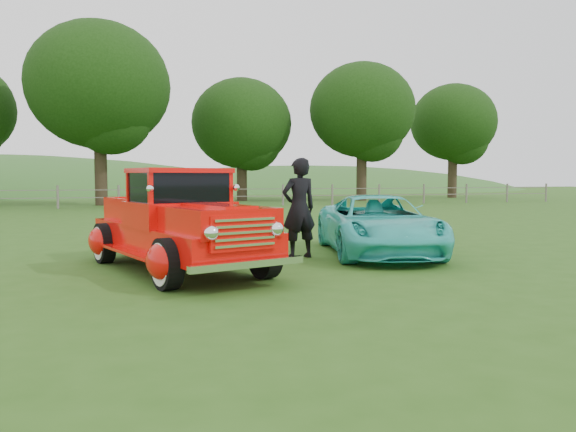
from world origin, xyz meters
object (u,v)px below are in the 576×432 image
object	(u,v)px
tree_far_east	(453,123)
red_pickup	(178,225)
tree_near_west	(99,86)
teal_sedan	(378,225)
tree_near_east	(242,124)
man	(299,208)
tree_mid_east	(362,110)

from	to	relation	value
tree_far_east	red_pickup	distance (m)	37.80
tree_near_west	tree_far_east	bearing A→B (deg)	10.89
tree_near_west	teal_sedan	size ratio (longest dim) A/B	2.32
tree_near_west	tree_near_east	distance (m)	9.97
tree_far_east	man	distance (m)	35.56
tree_near_west	teal_sedan	xyz separation A→B (m)	(6.55, -23.12, -6.17)
tree_near_west	red_pickup	bearing A→B (deg)	-84.46
tree_near_west	red_pickup	xyz separation A→B (m)	(2.33, -24.03, -6.00)
tree_near_west	tree_mid_east	bearing A→B (deg)	6.71
tree_near_west	red_pickup	world-z (taller)	tree_near_west
tree_near_west	man	size ratio (longest dim) A/B	5.17
teal_sedan	tree_far_east	bearing A→B (deg)	66.93
tree_mid_east	teal_sedan	bearing A→B (deg)	-112.59
tree_near_west	teal_sedan	bearing A→B (deg)	-74.17
tree_mid_east	red_pickup	world-z (taller)	tree_mid_east
tree_near_east	teal_sedan	distance (m)	27.62
tree_near_west	tree_mid_east	xyz separation A→B (m)	(17.00, 2.00, -0.62)
tree_far_east	teal_sedan	size ratio (longest dim) A/B	1.97
tree_mid_east	man	distance (m)	28.41
tree_mid_east	red_pickup	size ratio (longest dim) A/B	1.79
man	tree_near_east	bearing A→B (deg)	-109.09
tree_near_east	teal_sedan	size ratio (longest dim) A/B	1.86
tree_mid_east	man	xyz separation A→B (m)	(-12.20, -25.13, -5.17)
teal_sedan	man	world-z (taller)	man
tree_near_east	tree_mid_east	distance (m)	8.30
tree_far_east	tree_mid_east	bearing A→B (deg)	-161.57
man	red_pickup	bearing A→B (deg)	9.65
tree_near_west	tree_mid_east	size ratio (longest dim) A/B	1.10
tree_near_west	tree_near_east	bearing A→B (deg)	23.96
tree_near_west	man	xyz separation A→B (m)	(4.80, -23.13, -5.79)
tree_mid_east	red_pickup	xyz separation A→B (m)	(-14.67, -26.03, -5.38)
tree_near_east	tree_far_east	bearing A→B (deg)	3.37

